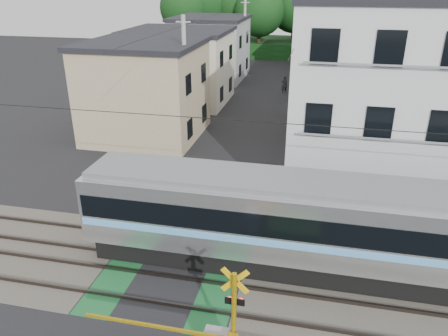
% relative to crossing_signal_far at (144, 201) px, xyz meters
% --- Properties ---
extents(ground, '(120.00, 120.00, 0.00)m').
position_rel_crossing_signal_far_xyz_m(ground, '(2.59, -3.65, -0.71)').
color(ground, black).
extents(track_bed, '(120.00, 120.00, 0.14)m').
position_rel_crossing_signal_far_xyz_m(track_bed, '(2.59, -3.65, -0.67)').
color(track_bed, '#47423A').
rests_on(track_bed, ground).
extents(crossing_signal_far, '(4.74, 0.65, 3.09)m').
position_rel_crossing_signal_far_xyz_m(crossing_signal_far, '(0.00, 0.00, 0.00)').
color(crossing_signal_far, yellow).
rests_on(crossing_signal_far, ground).
extents(apartment_block, '(10.20, 8.36, 9.30)m').
position_rel_crossing_signal_far_xyz_m(apartment_block, '(11.09, 5.84, 3.94)').
color(apartment_block, silver).
rests_on(apartment_block, ground).
extents(houses_row, '(22.07, 31.35, 6.80)m').
position_rel_crossing_signal_far_xyz_m(houses_row, '(2.84, 22.27, 2.53)').
color(houses_row, tan).
rests_on(houses_row, ground).
extents(tree_hill, '(40.00, 12.48, 10.60)m').
position_rel_crossing_signal_far_xyz_m(tree_hill, '(1.30, 45.11, 4.17)').
color(tree_hill, '#143C14').
rests_on(tree_hill, ground).
extents(catenary, '(60.00, 5.04, 7.00)m').
position_rel_crossing_signal_far_xyz_m(catenary, '(8.59, -3.62, 2.98)').
color(catenary, '#2D2D33').
rests_on(catenary, ground).
extents(utility_poles, '(7.90, 42.00, 8.00)m').
position_rel_crossing_signal_far_xyz_m(utility_poles, '(1.53, 19.35, 3.37)').
color(utility_poles, '#A5A5A0').
rests_on(utility_poles, ground).
extents(pedestrian, '(0.66, 0.52, 1.60)m').
position_rel_crossing_signal_far_xyz_m(pedestrian, '(4.09, 24.25, 0.09)').
color(pedestrian, '#292832').
rests_on(pedestrian, ground).
extents(weed_patches, '(10.25, 8.80, 0.40)m').
position_rel_crossing_signal_far_xyz_m(weed_patches, '(4.34, -3.74, -0.53)').
color(weed_patches, '#2D5E1E').
rests_on(weed_patches, ground).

